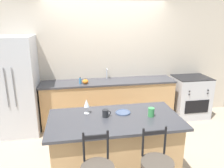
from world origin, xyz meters
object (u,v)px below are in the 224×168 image
refrigerator (16,86)px  oven_range (190,97)px  dinner_plate (123,112)px  pumpkin_decoration (85,82)px  wine_glass (87,103)px  tumbler_cup (151,112)px  coffee_mug (106,113)px  soap_bottle (80,81)px

refrigerator → oven_range: (3.64, 0.07, -0.47)m
refrigerator → dinner_plate: 2.29m
pumpkin_decoration → wine_glass: bearing=-92.6°
wine_glass → tumbler_cup: size_ratio=1.70×
wine_glass → tumbler_cup: 0.87m
refrigerator → dinner_plate: bearing=-40.9°
refrigerator → coffee_mug: (1.48, -1.58, 0.03)m
oven_range → dinner_plate: 2.51m
tumbler_cup → pumpkin_decoration: size_ratio=1.02×
dinner_plate → wine_glass: size_ratio=1.02×
dinner_plate → pumpkin_decoration: 1.53m
refrigerator → coffee_mug: 2.16m
refrigerator → soap_bottle: size_ratio=13.84×
dinner_plate → coffee_mug: 0.27m
refrigerator → soap_bottle: (1.21, -0.00, 0.04)m
oven_range → pumpkin_decoration: size_ratio=7.80×
coffee_mug → tumbler_cup: 0.60m
coffee_mug → tumbler_cup: bearing=-8.5°
dinner_plate → tumbler_cup: tumbler_cup is taller
oven_range → coffee_mug: size_ratio=7.95×
oven_range → refrigerator: bearing=-178.9°
dinner_plate → pumpkin_decoration: size_ratio=1.77×
oven_range → tumbler_cup: bearing=-132.0°
pumpkin_decoration → soap_bottle: bearing=164.0°
refrigerator → soap_bottle: bearing=-0.1°
coffee_mug → soap_bottle: size_ratio=0.86×
wine_glass → coffee_mug: 0.30m
oven_range → tumbler_cup: 2.40m
wine_glass → coffee_mug: wine_glass is taller
coffee_mug → soap_bottle: soap_bottle is taller
wine_glass → soap_bottle: (-0.04, 1.42, -0.08)m
dinner_plate → oven_range: bearing=39.4°
refrigerator → tumbler_cup: 2.66m
dinner_plate → wine_glass: bearing=171.1°
oven_range → soap_bottle: 2.49m
dinner_plate → coffee_mug: bearing=-161.9°
oven_range → coffee_mug: bearing=-142.6°
coffee_mug → pumpkin_decoration: bearing=96.4°
refrigerator → dinner_plate: (1.73, -1.50, -0.01)m
dinner_plate → coffee_mug: coffee_mug is taller
tumbler_cup → refrigerator: bearing=141.1°
tumbler_cup → soap_bottle: soap_bottle is taller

